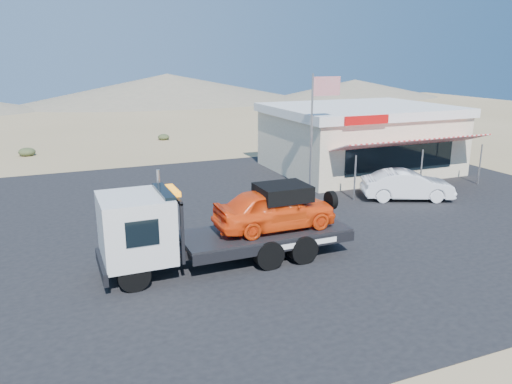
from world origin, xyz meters
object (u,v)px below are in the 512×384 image
tow_truck (222,221)px  flagpole (316,122)px  jerky_store (359,138)px  white_sedan (407,185)px

tow_truck → flagpole: 9.36m
jerky_store → white_sedan: bearing=-103.4°
tow_truck → flagpole: size_ratio=1.39×
white_sedan → flagpole: flagpole is taller
tow_truck → jerky_store: size_ratio=0.80×
tow_truck → white_sedan: bearing=19.7°
tow_truck → white_sedan: tow_truck is taller
tow_truck → flagpole: bearing=41.2°
white_sedan → flagpole: 5.44m
tow_truck → white_sedan: 11.54m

